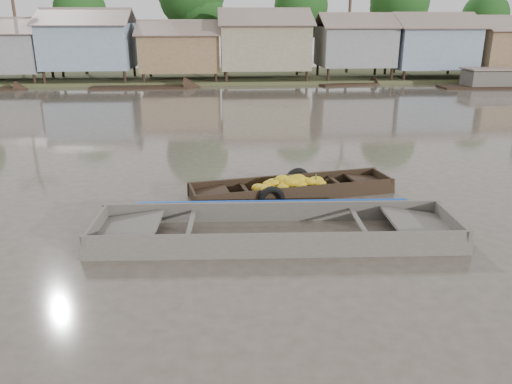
{
  "coord_description": "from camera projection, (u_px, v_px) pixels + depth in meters",
  "views": [
    {
      "loc": [
        -1.1,
        -9.74,
        4.47
      ],
      "look_at": [
        -0.28,
        0.9,
        0.8
      ],
      "focal_mm": 35.0,
      "sensor_mm": 36.0,
      "label": 1
    }
  ],
  "objects": [
    {
      "name": "distant_boats",
      "position": [
        432.0,
        86.0,
        34.29
      ],
      "size": [
        47.54,
        15.92,
        1.38
      ],
      "color": "black",
      "rests_on": "ground"
    },
    {
      "name": "riverbank",
      "position": [
        268.0,
        39.0,
        39.98
      ],
      "size": [
        120.0,
        12.47,
        10.22
      ],
      "color": "#384723",
      "rests_on": "ground"
    },
    {
      "name": "viewer_boat",
      "position": [
        277.0,
        234.0,
        10.85
      ],
      "size": [
        7.9,
        2.36,
        0.63
      ],
      "rotation": [
        0.0,
        0.0,
        -0.04
      ],
      "color": "#47403C",
      "rests_on": "ground"
    },
    {
      "name": "banana_boat",
      "position": [
        289.0,
        189.0,
        13.5
      ],
      "size": [
        5.68,
        2.34,
        0.78
      ],
      "rotation": [
        0.0,
        0.0,
        0.19
      ],
      "color": "black",
      "rests_on": "ground"
    },
    {
      "name": "ground",
      "position": [
        272.0,
        240.0,
        10.72
      ],
      "size": [
        120.0,
        120.0,
        0.0
      ],
      "primitive_type": "plane",
      "color": "#484137",
      "rests_on": "ground"
    }
  ]
}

